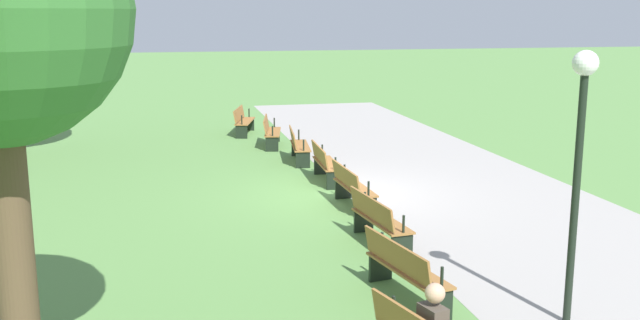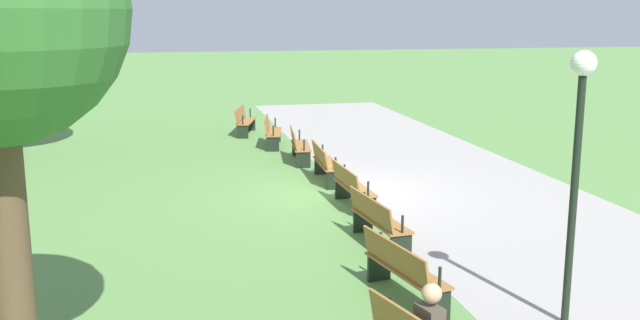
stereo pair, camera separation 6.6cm
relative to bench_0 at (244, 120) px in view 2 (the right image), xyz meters
The scene contains 10 objects.
ground_plane 8.55m from the bench_0, ahead, with size 120.00×120.00×0.00m, color #5B8C47.
path_paving 9.36m from the bench_0, 25.33° to the left, with size 31.51×5.36×0.01m, color #A39E99.
bench_0 is the anchor object (origin of this frame).
bench_1 2.44m from the bench_0, 13.19° to the left, with size 1.80×0.80×0.89m.
bench_2 4.88m from the bench_0, 10.99° to the left, with size 1.79×0.67×0.89m.
bench_3 7.32m from the bench_0, ahead, with size 1.76×0.54×0.89m.
bench_4 9.74m from the bench_0, ahead, with size 1.76×0.54×0.89m.
bench_5 12.14m from the bench_0, ahead, with size 1.79×0.67×0.89m.
bench_6 14.53m from the bench_0, ahead, with size 1.80×0.80×0.89m.
lamp_post 16.01m from the bench_0, ahead, with size 0.32×0.32×3.56m.
Camera 2 is at (15.12, -3.85, 4.01)m, focal length 40.12 mm.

